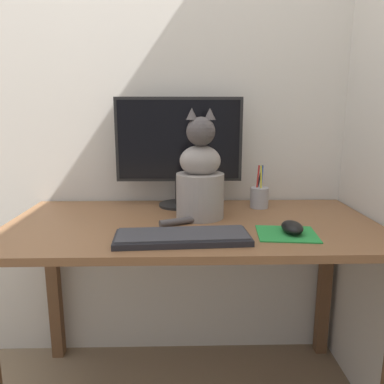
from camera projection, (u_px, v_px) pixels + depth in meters
The scene contains 8 objects.
wall_back at pixel (190, 79), 1.58m from camera, with size 7.00×0.04×2.50m.
desk at pixel (192, 249), 1.35m from camera, with size 1.31×0.66×0.73m.
monitor at pixel (179, 146), 1.51m from camera, with size 0.51×0.17×0.44m.
keyboard at pixel (182, 237), 1.14m from camera, with size 0.42×0.18×0.02m.
mousepad_right at pixel (287, 234), 1.19m from camera, with size 0.20×0.18×0.00m.
computer_mouse_right at pixel (292, 227), 1.20m from camera, with size 0.07×0.11×0.04m.
cat at pixel (200, 178), 1.36m from camera, with size 0.24×0.23×0.40m.
pen_cup at pixel (259, 197), 1.52m from camera, with size 0.07×0.07×0.17m.
Camera 1 is at (-0.03, -1.28, 1.11)m, focal length 35.00 mm.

